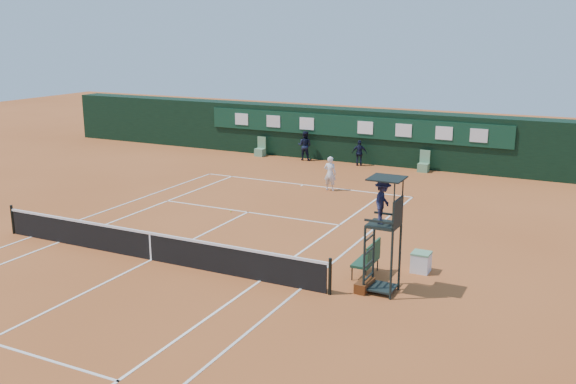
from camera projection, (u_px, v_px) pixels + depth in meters
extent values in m
plane|color=#B65C2A|center=(151.00, 260.00, 21.22)|extent=(90.00, 90.00, 0.00)
cube|color=white|center=(303.00, 185.00, 31.53)|extent=(11.05, 0.08, 0.01)
cube|color=silver|center=(301.00, 289.00, 18.85)|extent=(0.08, 23.85, 0.01)
cube|color=silver|center=(32.00, 237.00, 23.58)|extent=(0.08, 23.85, 0.01)
cube|color=white|center=(260.00, 281.00, 19.44)|extent=(0.08, 23.85, 0.01)
cube|color=white|center=(59.00, 242.00, 22.99)|extent=(0.08, 23.85, 0.01)
cube|color=white|center=(248.00, 212.00, 26.77)|extent=(8.31, 0.08, 0.01)
cube|color=white|center=(151.00, 260.00, 21.21)|extent=(0.08, 12.88, 0.01)
cube|color=white|center=(302.00, 185.00, 31.40)|extent=(0.08, 0.30, 0.01)
cube|color=black|center=(151.00, 247.00, 21.11)|extent=(12.60, 0.04, 0.90)
cube|color=white|center=(150.00, 233.00, 20.99)|extent=(12.80, 0.06, 0.08)
cube|color=white|center=(151.00, 247.00, 21.10)|extent=(0.06, 0.05, 0.92)
cylinder|color=black|center=(330.00, 277.00, 18.32)|extent=(0.10, 0.10, 1.10)
cylinder|color=black|center=(13.00, 219.00, 23.84)|extent=(0.10, 0.10, 1.10)
cube|color=black|center=(354.00, 135.00, 37.13)|extent=(40.00, 1.50, 3.00)
cube|color=#0E3320|center=(349.00, 126.00, 36.28)|extent=(18.00, 0.10, 1.20)
cube|color=silver|center=(242.00, 119.00, 39.24)|extent=(0.90, 0.04, 0.70)
cube|color=silver|center=(273.00, 121.00, 38.29)|extent=(0.90, 0.04, 0.70)
cube|color=white|center=(307.00, 124.00, 37.34)|extent=(0.90, 0.04, 0.70)
cube|color=white|center=(365.00, 128.00, 35.78)|extent=(0.90, 0.04, 0.70)
cube|color=silver|center=(404.00, 130.00, 34.83)|extent=(0.90, 0.04, 0.70)
cube|color=silver|center=(444.00, 133.00, 33.89)|extent=(0.90, 0.04, 0.70)
cube|color=silver|center=(479.00, 136.00, 33.11)|extent=(0.90, 0.04, 0.70)
cube|color=#62966E|center=(260.00, 152.00, 38.68)|extent=(0.55, 0.50, 0.46)
cube|color=#5A8A5F|center=(262.00, 142.00, 38.73)|extent=(0.55, 0.06, 0.70)
cube|color=#5F9165|center=(423.00, 168.00, 34.37)|extent=(0.55, 0.50, 0.46)
cube|color=#5E9069|center=(425.00, 156.00, 34.42)|extent=(0.55, 0.06, 0.70)
cylinder|color=black|center=(364.00, 262.00, 18.21)|extent=(0.07, 0.07, 2.00)
cylinder|color=black|center=(373.00, 253.00, 18.90)|extent=(0.07, 0.07, 2.00)
cylinder|color=black|center=(391.00, 266.00, 17.86)|extent=(0.07, 0.07, 2.00)
cylinder|color=black|center=(400.00, 257.00, 18.56)|extent=(0.07, 0.07, 2.00)
cube|color=black|center=(383.00, 225.00, 18.13)|extent=(0.85, 0.85, 0.08)
cube|color=black|center=(398.00, 213.00, 17.85)|extent=(0.06, 0.85, 0.80)
cube|color=black|center=(379.00, 222.00, 17.71)|extent=(0.85, 0.05, 0.06)
cube|color=black|center=(388.00, 214.00, 18.44)|extent=(0.85, 0.05, 0.06)
cylinder|color=black|center=(394.00, 200.00, 17.40)|extent=(0.04, 0.04, 1.00)
cylinder|color=black|center=(403.00, 194.00, 18.09)|extent=(0.04, 0.04, 1.00)
cube|color=black|center=(387.00, 178.00, 17.77)|extent=(0.95, 0.95, 0.04)
cube|color=black|center=(381.00, 287.00, 18.59)|extent=(0.80, 0.80, 0.05)
cube|color=black|center=(368.00, 277.00, 18.70)|extent=(0.04, 0.80, 0.04)
cube|color=black|center=(369.00, 264.00, 18.60)|extent=(0.04, 0.80, 0.04)
cube|color=black|center=(369.00, 251.00, 18.50)|extent=(0.04, 0.80, 0.04)
cube|color=black|center=(370.00, 238.00, 18.41)|extent=(0.04, 0.80, 0.04)
imported|color=#1B1D37|center=(383.00, 202.00, 17.98)|extent=(0.47, 0.82, 1.28)
cube|color=#193E2B|center=(365.00, 262.00, 19.79)|extent=(0.55, 1.20, 0.08)
cube|color=#1B4428|center=(373.00, 252.00, 19.59)|extent=(0.06, 1.20, 0.60)
cylinder|color=black|center=(352.00, 274.00, 19.46)|extent=(0.04, 0.04, 0.41)
cylinder|color=black|center=(366.00, 276.00, 19.27)|extent=(0.04, 0.04, 0.41)
cylinder|color=black|center=(364.00, 262.00, 20.42)|extent=(0.04, 0.04, 0.41)
cylinder|color=black|center=(378.00, 265.00, 20.23)|extent=(0.04, 0.04, 0.41)
cube|color=black|center=(365.00, 286.00, 18.70)|extent=(0.39, 0.81, 0.30)
cube|color=white|center=(421.00, 263.00, 20.12)|extent=(0.55, 0.55, 0.60)
cube|color=#64986E|center=(422.00, 253.00, 20.04)|extent=(0.57, 0.57, 0.05)
sphere|color=#C2DE33|center=(231.00, 211.00, 26.81)|extent=(0.07, 0.07, 0.07)
imported|color=silver|center=(330.00, 173.00, 30.25)|extent=(0.61, 0.41, 1.64)
imported|color=black|center=(305.00, 146.00, 37.32)|extent=(0.88, 0.71, 1.71)
imported|color=black|center=(360.00, 153.00, 35.82)|extent=(0.90, 0.54, 1.44)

